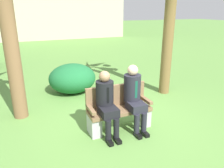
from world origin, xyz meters
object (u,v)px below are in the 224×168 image
at_px(seated_man_left, 106,101).
at_px(shrub_near_bench, 72,78).
at_px(seated_man_right, 134,95).
at_px(park_bench, 119,110).

height_order(seated_man_left, shrub_near_bench, seated_man_left).
relative_size(seated_man_right, shrub_near_bench, 0.97).
distance_m(seated_man_left, shrub_near_bench, 2.55).
xyz_separation_m(park_bench, seated_man_right, (0.28, -0.11, 0.35)).
distance_m(park_bench, shrub_near_bench, 2.44).
xyz_separation_m(seated_man_right, shrub_near_bench, (-0.68, 2.53, -0.31)).
xyz_separation_m(seated_man_left, seated_man_right, (0.59, 0.01, 0.03)).
bearing_deg(shrub_near_bench, park_bench, -80.53).
height_order(park_bench, seated_man_left, seated_man_left).
bearing_deg(shrub_near_bench, seated_man_right, -74.88).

